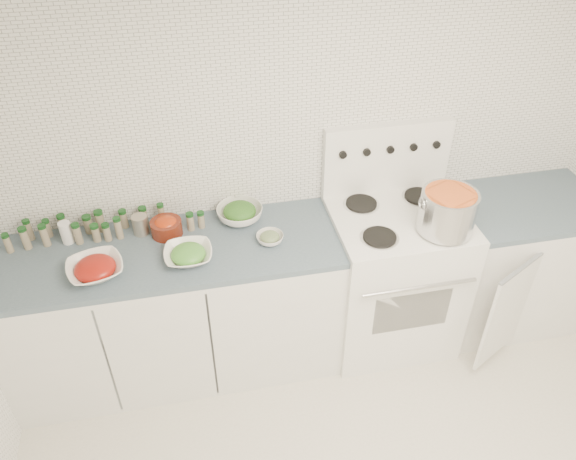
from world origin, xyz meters
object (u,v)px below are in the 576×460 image
object	(u,v)px
stove	(391,273)
stock_pot	(448,210)
bowl_snowpea	(188,254)
bowl_tomato	(95,268)

from	to	relation	value
stove	stock_pot	xyz separation A→B (m)	(0.18, -0.18, 0.58)
stock_pot	bowl_snowpea	world-z (taller)	stock_pot
stock_pot	bowl_snowpea	xyz separation A→B (m)	(-1.37, 0.08, -0.14)
stock_pot	bowl_snowpea	size ratio (longest dim) A/B	1.26
bowl_tomato	stock_pot	bearing A→B (deg)	-1.86
stock_pot	bowl_snowpea	bearing A→B (deg)	176.68
stock_pot	bowl_tomato	world-z (taller)	stock_pot
stove	bowl_tomato	size ratio (longest dim) A/B	4.11
stock_pot	bowl_snowpea	distance (m)	1.38
stove	bowl_tomato	xyz separation A→B (m)	(-1.65, -0.12, 0.44)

